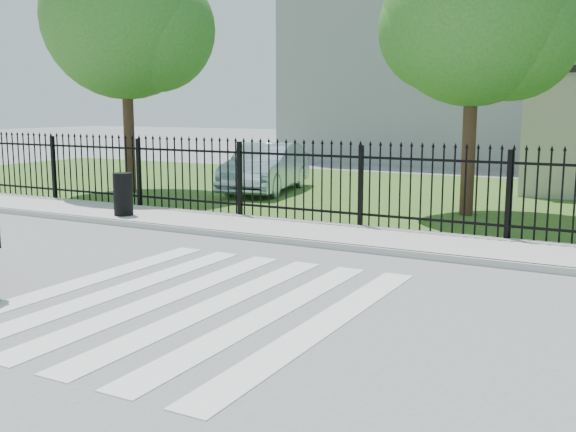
% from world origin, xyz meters
% --- Properties ---
extents(ground, '(120.00, 120.00, 0.00)m').
position_xyz_m(ground, '(0.00, 0.00, 0.00)').
color(ground, slate).
rests_on(ground, ground).
extents(crosswalk, '(5.00, 5.50, 0.01)m').
position_xyz_m(crosswalk, '(0.00, 0.00, 0.01)').
color(crosswalk, silver).
rests_on(crosswalk, ground).
extents(sidewalk, '(40.00, 2.00, 0.12)m').
position_xyz_m(sidewalk, '(0.00, 5.00, 0.06)').
color(sidewalk, '#ADAAA3').
rests_on(sidewalk, ground).
extents(curb, '(40.00, 0.12, 0.12)m').
position_xyz_m(curb, '(0.00, 4.00, 0.06)').
color(curb, '#ADAAA3').
rests_on(curb, ground).
extents(grass_strip, '(40.00, 12.00, 0.02)m').
position_xyz_m(grass_strip, '(0.00, 12.00, 0.01)').
color(grass_strip, '#33571D').
rests_on(grass_strip, ground).
extents(iron_fence, '(26.00, 0.04, 1.80)m').
position_xyz_m(iron_fence, '(0.00, 6.00, 0.90)').
color(iron_fence, black).
rests_on(iron_fence, ground).
extents(tree_left, '(4.80, 4.80, 7.58)m').
position_xyz_m(tree_left, '(-8.50, 8.50, 5.17)').
color(tree_left, '#382316').
rests_on(tree_left, ground).
extents(tree_mid, '(4.20, 4.20, 6.78)m').
position_xyz_m(tree_mid, '(1.50, 9.00, 4.67)').
color(tree_mid, '#382316').
rests_on(tree_mid, ground).
extents(building_tall, '(15.00, 10.00, 12.00)m').
position_xyz_m(building_tall, '(-3.00, 26.00, 6.00)').
color(building_tall, gray).
rests_on(building_tall, ground).
extents(parked_car, '(2.45, 4.69, 1.47)m').
position_xyz_m(parked_car, '(-4.94, 10.52, 0.76)').
color(parked_car, '#ABC0D8').
rests_on(parked_car, grass_strip).
extents(litter_bin, '(0.44, 0.44, 0.98)m').
position_xyz_m(litter_bin, '(-5.27, 4.59, 0.61)').
color(litter_bin, black).
rests_on(litter_bin, sidewalk).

